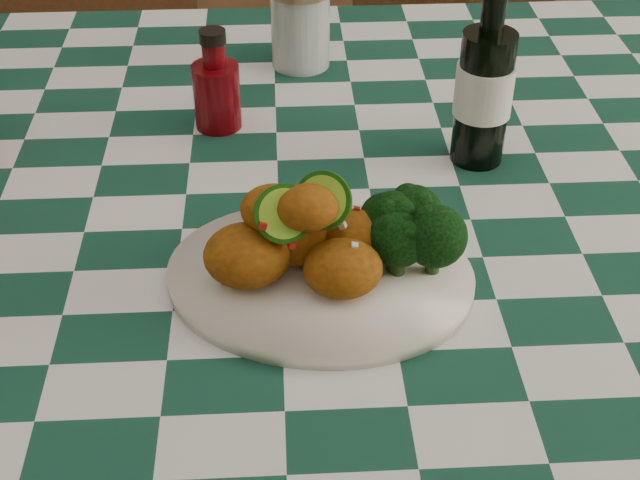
{
  "coord_description": "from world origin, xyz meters",
  "views": [
    {
      "loc": [
        0.0,
        -0.83,
        1.34
      ],
      "look_at": [
        0.04,
        -0.16,
        0.84
      ],
      "focal_mm": 50.0,
      "sensor_mm": 36.0,
      "label": 1
    }
  ],
  "objects_px": {
    "fried_chicken_pile": "(308,230)",
    "wooden_chair_left": "(103,115)",
    "ketchup_bottle": "(216,80)",
    "dining_table": "(286,426)",
    "mason_jar": "(300,25)",
    "plate": "(320,278)",
    "beer_bottle": "(486,70)",
    "wooden_chair_right": "(442,142)"
  },
  "relations": [
    {
      "from": "fried_chicken_pile",
      "to": "wooden_chair_left",
      "type": "height_order",
      "value": "wooden_chair_left"
    },
    {
      "from": "fried_chicken_pile",
      "to": "ketchup_bottle",
      "type": "height_order",
      "value": "ketchup_bottle"
    },
    {
      "from": "fried_chicken_pile",
      "to": "dining_table",
      "type": "bearing_deg",
      "value": 99.13
    },
    {
      "from": "ketchup_bottle",
      "to": "mason_jar",
      "type": "relative_size",
      "value": 1.08
    },
    {
      "from": "fried_chicken_pile",
      "to": "plate",
      "type": "bearing_deg",
      "value": 0.0
    },
    {
      "from": "plate",
      "to": "fried_chicken_pile",
      "type": "bearing_deg",
      "value": 180.0
    },
    {
      "from": "mason_jar",
      "to": "beer_bottle",
      "type": "height_order",
      "value": "beer_bottle"
    },
    {
      "from": "fried_chicken_pile",
      "to": "beer_bottle",
      "type": "xyz_separation_m",
      "value": [
        0.21,
        0.22,
        0.05
      ]
    },
    {
      "from": "plate",
      "to": "beer_bottle",
      "type": "xyz_separation_m",
      "value": [
        0.2,
        0.22,
        0.1
      ]
    },
    {
      "from": "beer_bottle",
      "to": "wooden_chair_right",
      "type": "height_order",
      "value": "beer_bottle"
    },
    {
      "from": "dining_table",
      "to": "wooden_chair_left",
      "type": "relative_size",
      "value": 1.78
    },
    {
      "from": "beer_bottle",
      "to": "wooden_chair_right",
      "type": "bearing_deg",
      "value": 81.55
    },
    {
      "from": "dining_table",
      "to": "wooden_chair_right",
      "type": "bearing_deg",
      "value": 64.36
    },
    {
      "from": "wooden_chair_right",
      "to": "plate",
      "type": "bearing_deg",
      "value": -98.91
    },
    {
      "from": "plate",
      "to": "wooden_chair_right",
      "type": "height_order",
      "value": "wooden_chair_right"
    },
    {
      "from": "mason_jar",
      "to": "plate",
      "type": "bearing_deg",
      "value": -89.92
    },
    {
      "from": "plate",
      "to": "wooden_chair_left",
      "type": "height_order",
      "value": "wooden_chair_left"
    },
    {
      "from": "wooden_chair_left",
      "to": "beer_bottle",
      "type": "bearing_deg",
      "value": -57.74
    },
    {
      "from": "plate",
      "to": "wooden_chair_right",
      "type": "distance_m",
      "value": 0.96
    },
    {
      "from": "mason_jar",
      "to": "fried_chicken_pile",
      "type": "bearing_deg",
      "value": -91.3
    },
    {
      "from": "ketchup_bottle",
      "to": "mason_jar",
      "type": "distance_m",
      "value": 0.2
    },
    {
      "from": "dining_table",
      "to": "ketchup_bottle",
      "type": "relative_size",
      "value": 13.12
    },
    {
      "from": "ketchup_bottle",
      "to": "plate",
      "type": "bearing_deg",
      "value": -70.94
    },
    {
      "from": "ketchup_bottle",
      "to": "mason_jar",
      "type": "height_order",
      "value": "ketchup_bottle"
    },
    {
      "from": "wooden_chair_left",
      "to": "wooden_chair_right",
      "type": "height_order",
      "value": "wooden_chair_left"
    },
    {
      "from": "dining_table",
      "to": "plate",
      "type": "xyz_separation_m",
      "value": [
        0.04,
        -0.16,
        0.4
      ]
    },
    {
      "from": "fried_chicken_pile",
      "to": "wooden_chair_right",
      "type": "relative_size",
      "value": 0.18
    },
    {
      "from": "mason_jar",
      "to": "wooden_chair_left",
      "type": "xyz_separation_m",
      "value": [
        -0.39,
        0.45,
        -0.38
      ]
    },
    {
      "from": "beer_bottle",
      "to": "wooden_chair_left",
      "type": "bearing_deg",
      "value": 129.43
    },
    {
      "from": "dining_table",
      "to": "beer_bottle",
      "type": "distance_m",
      "value": 0.56
    },
    {
      "from": "dining_table",
      "to": "wooden_chair_left",
      "type": "distance_m",
      "value": 0.84
    },
    {
      "from": "mason_jar",
      "to": "wooden_chair_right",
      "type": "distance_m",
      "value": 0.62
    },
    {
      "from": "mason_jar",
      "to": "wooden_chair_right",
      "type": "relative_size",
      "value": 0.14
    },
    {
      "from": "ketchup_bottle",
      "to": "beer_bottle",
      "type": "distance_m",
      "value": 0.32
    },
    {
      "from": "wooden_chair_right",
      "to": "wooden_chair_left",
      "type": "bearing_deg",
      "value": -177.22
    },
    {
      "from": "dining_table",
      "to": "mason_jar",
      "type": "relative_size",
      "value": 14.17
    },
    {
      "from": "dining_table",
      "to": "beer_bottle",
      "type": "relative_size",
      "value": 7.31
    },
    {
      "from": "mason_jar",
      "to": "wooden_chair_right",
      "type": "bearing_deg",
      "value": 51.5
    },
    {
      "from": "ketchup_bottle",
      "to": "wooden_chair_right",
      "type": "distance_m",
      "value": 0.78
    },
    {
      "from": "plate",
      "to": "fried_chicken_pile",
      "type": "relative_size",
      "value": 1.92
    },
    {
      "from": "beer_bottle",
      "to": "wooden_chair_left",
      "type": "distance_m",
      "value": 1.01
    },
    {
      "from": "dining_table",
      "to": "fried_chicken_pile",
      "type": "height_order",
      "value": "fried_chicken_pile"
    }
  ]
}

